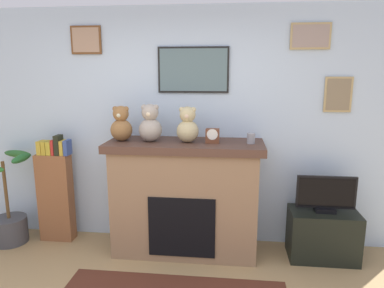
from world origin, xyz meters
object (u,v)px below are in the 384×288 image
object	(u,v)px
tv_stand	(323,235)
mantel_clock	(212,136)
fireplace	(185,197)
teddy_bear_tan	(121,125)
potted_plant	(9,215)
bookshelf	(56,192)
teddy_bear_cream	(188,126)
television	(326,195)
teddy_bear_grey	(150,125)
candle_jar	(251,138)

from	to	relation	value
tv_stand	mantel_clock	distance (m)	1.54
fireplace	teddy_bear_tan	size ratio (longest dim) A/B	4.42
potted_plant	bookshelf	bearing A→B (deg)	15.64
teddy_bear_tan	teddy_bear_cream	world-z (taller)	teddy_bear_cream
teddy_bear_tan	television	bearing A→B (deg)	0.17
teddy_bear_tan	teddy_bear_grey	size ratio (longest dim) A/B	0.94
bookshelf	teddy_bear_grey	world-z (taller)	teddy_bear_grey
potted_plant	candle_jar	world-z (taller)	candle_jar
bookshelf	teddy_bear_tan	xyz separation A→B (m)	(0.84, -0.11, 0.80)
tv_stand	teddy_bear_tan	xyz separation A→B (m)	(-2.10, -0.01, 1.12)
television	teddy_bear_tan	xyz separation A→B (m)	(-2.10, -0.01, 0.68)
bookshelf	mantel_clock	distance (m)	1.92
bookshelf	candle_jar	distance (m)	2.28
fireplace	teddy_bear_grey	distance (m)	0.85
tv_stand	teddy_bear_tan	size ratio (longest dim) A/B	1.88
candle_jar	teddy_bear_grey	size ratio (longest dim) A/B	0.27
tv_stand	candle_jar	bearing A→B (deg)	-179.47
teddy_bear_grey	teddy_bear_cream	world-z (taller)	teddy_bear_grey
potted_plant	teddy_bear_cream	xyz separation A→B (m)	(2.03, 0.03, 1.04)
bookshelf	teddy_bear_grey	bearing A→B (deg)	-5.37
mantel_clock	teddy_bear_cream	distance (m)	0.27
tv_stand	candle_jar	size ratio (longest dim) A/B	6.48
teddy_bear_cream	teddy_bear_tan	bearing A→B (deg)	180.00
television	teddy_bear_cream	xyz separation A→B (m)	(-1.41, -0.01, 0.68)
fireplace	bookshelf	distance (m)	1.50
teddy_bear_grey	tv_stand	bearing A→B (deg)	0.24
potted_plant	candle_jar	bearing A→B (deg)	0.73
fireplace	potted_plant	distance (m)	2.03
television	bookshelf	bearing A→B (deg)	178.03
teddy_bear_grey	teddy_bear_cream	xyz separation A→B (m)	(0.39, 0.00, -0.01)
fireplace	teddy_bear_tan	xyz separation A→B (m)	(-0.66, -0.02, 0.76)
teddy_bear_tan	teddy_bear_cream	bearing A→B (deg)	-0.00
tv_stand	bookshelf	bearing A→B (deg)	178.05
teddy_bear_tan	bookshelf	bearing A→B (deg)	172.67
candle_jar	potted_plant	bearing A→B (deg)	-179.27
bookshelf	teddy_bear_tan	world-z (taller)	teddy_bear_tan
tv_stand	candle_jar	xyz separation A→B (m)	(-0.77, -0.01, 1.01)
potted_plant	teddy_bear_grey	size ratio (longest dim) A/B	2.67
fireplace	television	size ratio (longest dim) A/B	2.74
potted_plant	television	distance (m)	3.47
teddy_bear_tan	teddy_bear_cream	xyz separation A→B (m)	(0.69, -0.00, 0.00)
television	candle_jar	xyz separation A→B (m)	(-0.77, -0.01, 0.57)
potted_plant	teddy_bear_tan	size ratio (longest dim) A/B	2.84
potted_plant	teddy_bear_cream	size ratio (longest dim) A/B	2.83
bookshelf	potted_plant	bearing A→B (deg)	-164.36
bookshelf	potted_plant	distance (m)	0.58
potted_plant	fireplace	bearing A→B (deg)	1.48
teddy_bear_grey	potted_plant	bearing A→B (deg)	-178.84
fireplace	teddy_bear_cream	xyz separation A→B (m)	(0.03, -0.02, 0.76)
tv_stand	teddy_bear_grey	world-z (taller)	teddy_bear_grey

